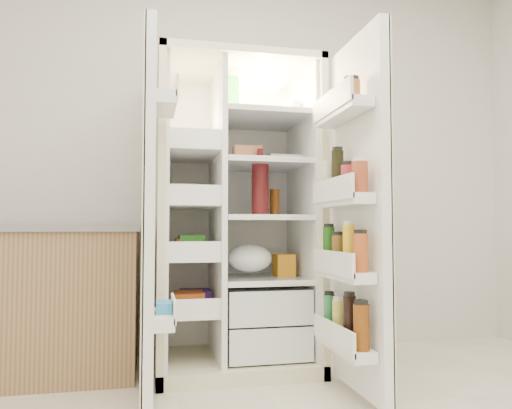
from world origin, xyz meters
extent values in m
cube|color=silver|center=(0.00, 2.00, 1.35)|extent=(4.00, 0.02, 2.70)
cube|color=beige|center=(-0.09, 1.93, 0.90)|extent=(0.92, 0.04, 1.80)
cube|color=beige|center=(-0.53, 1.60, 0.90)|extent=(0.04, 0.70, 1.80)
cube|color=beige|center=(0.35, 1.60, 0.90)|extent=(0.04, 0.70, 1.80)
cube|color=beige|center=(-0.09, 1.60, 1.78)|extent=(0.92, 0.70, 0.04)
cube|color=beige|center=(-0.09, 1.60, 0.04)|extent=(0.92, 0.70, 0.08)
cube|color=white|center=(-0.09, 1.90, 0.92)|extent=(0.84, 0.02, 1.68)
cube|color=white|center=(-0.50, 1.60, 0.92)|extent=(0.02, 0.62, 1.68)
cube|color=white|center=(0.32, 1.60, 0.92)|extent=(0.02, 0.62, 1.68)
cube|color=white|center=(-0.20, 1.60, 0.92)|extent=(0.03, 0.62, 1.68)
cube|color=silver|center=(0.07, 1.58, 0.18)|extent=(0.47, 0.52, 0.19)
cube|color=silver|center=(0.07, 1.58, 0.39)|extent=(0.47, 0.52, 0.19)
cube|color=#FFD18C|center=(0.07, 1.65, 1.72)|extent=(0.30, 0.30, 0.02)
cube|color=white|center=(-0.35, 1.60, 0.35)|extent=(0.28, 0.58, 0.02)
cube|color=white|center=(-0.35, 1.60, 0.65)|extent=(0.28, 0.58, 0.02)
cube|color=white|center=(-0.35, 1.60, 0.95)|extent=(0.28, 0.58, 0.02)
cube|color=white|center=(-0.35, 1.60, 1.25)|extent=(0.28, 0.58, 0.02)
cube|color=silver|center=(0.07, 1.60, 0.52)|extent=(0.49, 0.58, 0.01)
cube|color=silver|center=(0.07, 1.60, 0.88)|extent=(0.49, 0.58, 0.01)
cube|color=silver|center=(0.07, 1.60, 1.20)|extent=(0.49, 0.58, 0.02)
cube|color=silver|center=(0.07, 1.60, 1.48)|extent=(0.49, 0.58, 0.02)
cube|color=#BF501B|center=(-0.35, 1.60, 0.41)|extent=(0.16, 0.20, 0.10)
cube|color=#2A7921|center=(-0.35, 1.60, 0.72)|extent=(0.14, 0.18, 0.12)
cube|color=white|center=(-0.35, 1.60, 0.99)|extent=(0.20, 0.22, 0.07)
cube|color=gold|center=(-0.35, 1.60, 1.33)|extent=(0.15, 0.16, 0.14)
cube|color=#51339B|center=(-0.35, 1.60, 0.40)|extent=(0.18, 0.20, 0.09)
cube|color=#D15525|center=(-0.35, 1.60, 0.71)|extent=(0.14, 0.18, 0.10)
cube|color=white|center=(-0.35, 1.60, 1.02)|extent=(0.16, 0.16, 0.12)
sphere|color=orange|center=(-0.06, 1.50, 0.12)|extent=(0.07, 0.07, 0.07)
sphere|color=orange|center=(0.03, 1.54, 0.12)|extent=(0.07, 0.07, 0.07)
sphere|color=orange|center=(0.13, 1.50, 0.12)|extent=(0.07, 0.07, 0.07)
sphere|color=orange|center=(-0.01, 1.64, 0.12)|extent=(0.07, 0.07, 0.07)
ellipsoid|color=#4C7D29|center=(0.07, 1.60, 0.40)|extent=(0.26, 0.24, 0.11)
cylinder|color=#501113|center=(0.04, 1.51, 1.04)|extent=(0.10, 0.10, 0.31)
cylinder|color=#6F330C|center=(0.15, 1.59, 0.97)|extent=(0.06, 0.06, 0.17)
cube|color=green|center=(-0.12, 1.58, 1.60)|extent=(0.08, 0.08, 0.23)
cylinder|color=white|center=(0.25, 1.57, 1.54)|extent=(0.11, 0.11, 0.10)
cylinder|color=olive|center=(0.08, 1.67, 1.53)|extent=(0.06, 0.06, 0.08)
cube|color=silver|center=(0.23, 1.59, 1.24)|extent=(0.23, 0.10, 0.06)
cube|color=#CB8051|center=(-0.02, 1.58, 1.26)|extent=(0.17, 0.09, 0.10)
ellipsoid|color=white|center=(-0.01, 1.57, 0.61)|extent=(0.26, 0.23, 0.16)
cube|color=#FF9E1A|center=(0.22, 1.64, 0.59)|extent=(0.11, 0.13, 0.13)
cube|color=white|center=(-0.59, 1.05, 0.90)|extent=(0.05, 0.40, 1.72)
cube|color=beige|center=(-0.61, 1.05, 0.90)|extent=(0.01, 0.40, 1.72)
cube|color=white|center=(-0.52, 1.05, 0.40)|extent=(0.09, 0.32, 0.06)
cube|color=white|center=(-0.52, 1.05, 1.40)|extent=(0.09, 0.32, 0.06)
cube|color=#338CCC|center=(-0.52, 1.05, 0.43)|extent=(0.07, 0.12, 0.10)
cube|color=white|center=(0.41, 0.96, 0.90)|extent=(0.05, 0.58, 1.72)
cube|color=beige|center=(0.44, 0.96, 0.90)|extent=(0.01, 0.58, 1.72)
cube|color=white|center=(0.33, 0.96, 0.26)|extent=(0.11, 0.50, 0.05)
cube|color=white|center=(0.33, 0.96, 0.60)|extent=(0.11, 0.50, 0.05)
cube|color=white|center=(0.33, 0.96, 0.95)|extent=(0.11, 0.50, 0.05)
cube|color=white|center=(0.33, 0.96, 1.38)|extent=(0.11, 0.50, 0.05)
cylinder|color=#6C350C|center=(0.33, 0.76, 0.39)|extent=(0.07, 0.07, 0.20)
cylinder|color=black|center=(0.33, 0.89, 0.40)|extent=(0.06, 0.06, 0.22)
cylinder|color=gold|center=(0.33, 1.02, 0.38)|extent=(0.06, 0.06, 0.18)
cylinder|color=#2A7E43|center=(0.33, 1.15, 0.38)|extent=(0.06, 0.06, 0.19)
cylinder|color=#A9481C|center=(0.33, 0.76, 0.71)|extent=(0.07, 0.07, 0.17)
cylinder|color=yellow|center=(0.33, 0.89, 0.73)|extent=(0.06, 0.06, 0.21)
cylinder|color=brown|center=(0.33, 1.02, 0.70)|extent=(0.07, 0.07, 0.16)
cylinder|color=#1D5613|center=(0.33, 1.15, 0.72)|extent=(0.06, 0.06, 0.20)
cylinder|color=brown|center=(0.33, 0.76, 1.04)|extent=(0.07, 0.07, 0.14)
cylinder|color=maroon|center=(0.33, 0.89, 1.04)|extent=(0.07, 0.07, 0.14)
cylinder|color=black|center=(0.33, 1.02, 1.09)|extent=(0.06, 0.06, 0.23)
cylinder|color=beige|center=(0.33, 1.15, 1.06)|extent=(0.06, 0.06, 0.18)
cylinder|color=brown|center=(0.33, 0.84, 1.45)|extent=(0.08, 0.08, 0.10)
cube|color=#9D754E|center=(-1.21, 1.66, 0.40)|extent=(1.12, 0.58, 0.80)
cube|color=gray|center=(-1.21, 1.66, 0.82)|extent=(1.16, 0.62, 0.04)
camera|label=1|loc=(-0.58, -1.24, 0.81)|focal=34.00mm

